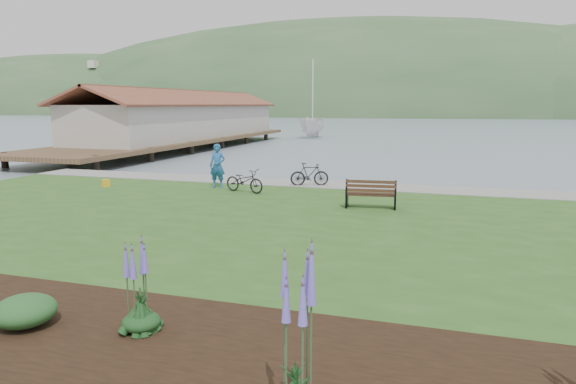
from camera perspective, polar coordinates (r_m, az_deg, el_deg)
name	(u,v)px	position (r m, az deg, el deg)	size (l,w,h in m)	color
ground	(321,230)	(16.81, 3.71, -4.25)	(600.00, 600.00, 0.00)	slate
lawn	(305,239)	(14.89, 1.86, -5.29)	(34.00, 20.00, 0.40)	#29511C
shoreline_path	(358,186)	(23.36, 7.80, 0.67)	(34.00, 2.20, 0.03)	gray
far_hillside	(503,117)	(186.59, 22.76, 7.72)	(580.00, 80.00, 38.00)	#335630
pier_pavilion	(185,120)	(49.53, -11.35, 7.89)	(8.00, 36.00, 5.40)	#4C3826
park_bench	(371,194)	(18.37, 9.19, -0.17)	(1.82, 0.90, 1.09)	#311D13
person	(217,162)	(22.85, -7.86, 3.32)	(0.83, 0.57, 2.28)	#215A9A
bicycle_a	(245,181)	(21.58, -4.86, 1.27)	(1.90, 0.66, 0.99)	black
bicycle_b	(309,174)	(23.24, 2.40, 1.96)	(1.73, 0.50, 1.05)	black
sailboat	(312,138)	(63.35, 2.73, 6.04)	(11.32, 11.53, 29.85)	silver
pannier	(106,183)	(24.42, -19.56, 0.94)	(0.20, 0.31, 0.33)	gold
echium_0	(296,339)	(5.95, 0.93, -15.97)	(0.62, 0.62, 2.39)	#143918
echium_4	(140,290)	(8.65, -16.16, -10.38)	(0.62, 0.62, 1.77)	#143918
shrub_0	(25,311)	(9.71, -27.21, -11.66)	(1.02, 1.02, 0.51)	#1E4C21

